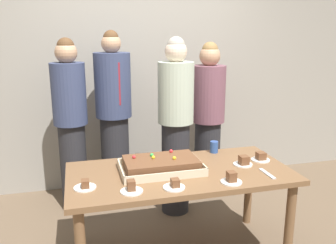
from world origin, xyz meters
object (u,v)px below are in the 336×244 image
object	(u,v)px
plated_slice_center_front	(131,188)
drink_cup_nearest	(214,147)
plated_slice_near_right	(175,185)
person_striped_tie_right	(176,125)
sheet_cake	(161,165)
plated_slice_center_back	(231,179)
cake_server_utensil	(267,174)
person_far_right_suit	(71,124)
plated_slice_far_left	(261,158)
person_serving_front	(114,116)
party_table	(180,182)
plated_slice_far_right	(85,186)
person_green_shirt_behind	(208,117)
plated_slice_near_left	(243,162)

from	to	relation	value
plated_slice_center_front	drink_cup_nearest	size ratio (longest dim) A/B	1.50
plated_slice_near_right	person_striped_tie_right	bearing A→B (deg)	73.63
sheet_cake	plated_slice_center_back	xyz separation A→B (m)	(0.42, -0.34, -0.02)
sheet_cake	plated_slice_center_front	size ratio (longest dim) A/B	4.10
plated_slice_near_right	cake_server_utensil	size ratio (longest dim) A/B	0.75
person_striped_tie_right	person_far_right_suit	size ratio (longest dim) A/B	1.01
plated_slice_center_front	person_striped_tie_right	bearing A→B (deg)	59.34
person_striped_tie_right	person_far_right_suit	distance (m)	1.01
plated_slice_far_left	person_serving_front	world-z (taller)	person_serving_front
party_table	plated_slice_far_right	bearing A→B (deg)	-169.25
person_green_shirt_behind	person_far_right_suit	world-z (taller)	person_far_right_suit
drink_cup_nearest	person_serving_front	xyz separation A→B (m)	(-0.78, 0.81, 0.14)
plated_slice_far_right	drink_cup_nearest	distance (m)	1.21
person_striped_tie_right	party_table	bearing A→B (deg)	11.21
person_striped_tie_right	person_far_right_suit	bearing A→B (deg)	-82.72
party_table	plated_slice_center_front	distance (m)	0.50
plated_slice_near_right	plated_slice_center_front	size ratio (longest dim) A/B	1.00
plated_slice_center_back	person_serving_front	bearing A→B (deg)	114.32
plated_slice_center_front	person_green_shirt_behind	distance (m)	1.70
party_table	cake_server_utensil	size ratio (longest dim) A/B	8.42
sheet_cake	drink_cup_nearest	distance (m)	0.62
drink_cup_nearest	person_striped_tie_right	bearing A→B (deg)	121.72
plated_slice_near_left	plated_slice_far_right	bearing A→B (deg)	-174.26
plated_slice_far_left	cake_server_utensil	size ratio (longest dim) A/B	0.75
sheet_cake	plated_slice_far_left	distance (m)	0.84
cake_server_utensil	drink_cup_nearest	bearing A→B (deg)	109.36
party_table	plated_slice_near_left	size ratio (longest dim) A/B	11.22
plated_slice_far_left	person_striped_tie_right	bearing A→B (deg)	128.40
person_green_shirt_behind	person_striped_tie_right	bearing A→B (deg)	-16.36
drink_cup_nearest	cake_server_utensil	bearing A→B (deg)	-70.64
plated_slice_near_left	plated_slice_near_right	distance (m)	0.70
plated_slice_near_right	cake_server_utensil	bearing A→B (deg)	4.44
person_green_shirt_behind	party_table	bearing A→B (deg)	6.29
plated_slice_far_left	plated_slice_center_front	xyz separation A→B (m)	(-1.12, -0.31, -0.00)
cake_server_utensil	plated_slice_near_right	bearing A→B (deg)	-175.56
cake_server_utensil	plated_slice_center_back	bearing A→B (deg)	-167.44
sheet_cake	plated_slice_near_right	distance (m)	0.32
plated_slice_center_back	drink_cup_nearest	world-z (taller)	drink_cup_nearest
plated_slice_near_left	plated_slice_center_front	size ratio (longest dim) A/B	1.00
party_table	person_green_shirt_behind	xyz separation A→B (m)	(0.63, 1.07, 0.23)
sheet_cake	party_table	bearing A→B (deg)	-15.74
sheet_cake	person_striped_tie_right	distance (m)	0.76
plated_slice_center_back	person_striped_tie_right	distance (m)	1.03
person_striped_tie_right	plated_slice_near_left	bearing A→B (deg)	49.78
sheet_cake	person_striped_tie_right	world-z (taller)	person_striped_tie_right
drink_cup_nearest	plated_slice_center_back	bearing A→B (deg)	-101.19
plated_slice_near_left	person_green_shirt_behind	distance (m)	1.09
plated_slice_near_left	cake_server_utensil	xyz separation A→B (m)	(0.09, -0.21, -0.02)
person_serving_front	party_table	bearing A→B (deg)	6.21
party_table	person_far_right_suit	world-z (taller)	person_far_right_suit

